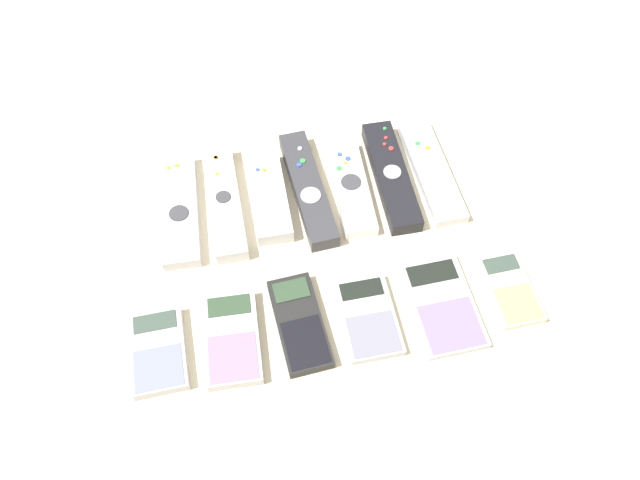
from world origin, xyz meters
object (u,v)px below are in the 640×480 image
object	(u,v)px
remote_6	(431,171)
remote_5	(391,176)
remote_1	(224,202)
calculator_1	(232,339)
remote_2	(268,196)
remote_0	(180,209)
calculator_4	(443,305)
calculator_3	(368,318)
calculator_0	(158,352)
calculator_2	(300,323)
remote_4	(351,188)
remote_3	(310,188)
calculator_5	(510,289)

from	to	relation	value
remote_6	remote_5	bearing A→B (deg)	178.54
remote_1	remote_6	world-z (taller)	remote_1
calculator_1	remote_2	bearing A→B (deg)	72.36
remote_0	calculator_4	bearing A→B (deg)	-31.37
remote_2	calculator_1	size ratio (longest dim) A/B	1.21
calculator_3	calculator_4	distance (m)	0.11
remote_5	calculator_0	world-z (taller)	remote_5
remote_0	calculator_0	size ratio (longest dim) A/B	1.73
remote_0	remote_6	xyz separation A→B (m)	(0.40, 0.00, -0.00)
calculator_4	remote_1	bearing A→B (deg)	138.80
remote_0	calculator_3	xyz separation A→B (m)	(0.24, -0.23, -0.00)
remote_0	remote_5	size ratio (longest dim) A/B	0.98
remote_0	calculator_2	world-z (taller)	remote_0
remote_1	remote_5	bearing A→B (deg)	-0.38
remote_4	calculator_3	bearing A→B (deg)	-94.59
calculator_0	calculator_4	size ratio (longest dim) A/B	0.79
calculator_1	calculator_3	world-z (taller)	calculator_1
remote_4	calculator_1	world-z (taller)	remote_4
remote_6	calculator_4	bearing A→B (deg)	-104.24
remote_1	calculator_3	xyz separation A→B (m)	(0.17, -0.23, -0.01)
remote_0	remote_3	bearing A→B (deg)	2.15
remote_2	remote_5	distance (m)	0.20
remote_2	calculator_4	xyz separation A→B (m)	(0.21, -0.23, -0.01)
remote_4	calculator_4	bearing A→B (deg)	-67.92
calculator_0	remote_0	bearing A→B (deg)	77.69
remote_6	calculator_0	bearing A→B (deg)	-154.50
remote_1	remote_2	xyz separation A→B (m)	(0.07, -0.00, 0.00)
remote_5	calculator_3	distance (m)	0.25
calculator_1	remote_0	bearing A→B (deg)	105.92
remote_1	remote_6	xyz separation A→B (m)	(0.33, 0.00, -0.00)
remote_3	calculator_4	distance (m)	0.28
remote_0	remote_2	xyz separation A→B (m)	(0.14, -0.00, 0.00)
remote_2	calculator_1	distance (m)	0.24
calculator_4	calculator_0	bearing A→B (deg)	177.74
remote_3	calculator_2	world-z (taller)	remote_3
calculator_1	calculator_3	distance (m)	0.19
remote_1	calculator_1	world-z (taller)	remote_1
calculator_0	remote_3	bearing A→B (deg)	41.33
remote_0	calculator_1	bearing A→B (deg)	-74.46
remote_5	remote_2	bearing A→B (deg)	-178.80
calculator_0	calculator_4	distance (m)	0.40
remote_3	remote_5	xyz separation A→B (m)	(0.13, 0.00, -0.00)
calculator_0	calculator_5	xyz separation A→B (m)	(0.50, 0.00, -0.00)
remote_1	remote_5	xyz separation A→B (m)	(0.27, 0.00, 0.00)
remote_4	calculator_0	world-z (taller)	remote_4
calculator_3	calculator_1	bearing A→B (deg)	178.52
remote_5	calculator_3	world-z (taller)	remote_5
remote_3	remote_5	world-z (taller)	same
remote_0	remote_3	xyz separation A→B (m)	(0.20, -0.00, 0.00)
calculator_1	calculator_5	world-z (taller)	calculator_1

